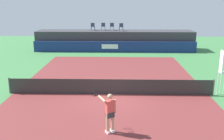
% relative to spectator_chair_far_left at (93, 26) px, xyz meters
% --- Properties ---
extents(ground_plane, '(48.00, 48.00, 0.00)m').
position_rel_spectator_chair_far_left_xyz_m(ground_plane, '(2.55, -12.34, -2.69)').
color(ground_plane, '#3D7A42').
extents(court_inner, '(12.00, 22.00, 0.00)m').
position_rel_spectator_chair_far_left_xyz_m(court_inner, '(2.55, -15.34, -2.69)').
color(court_inner, maroon).
rests_on(court_inner, ground).
extents(sponsor_wall, '(18.00, 0.22, 1.20)m').
position_rel_spectator_chair_far_left_xyz_m(sponsor_wall, '(2.55, -1.84, -2.09)').
color(sponsor_wall, navy).
rests_on(sponsor_wall, ground).
extents(spectator_platform, '(18.00, 2.80, 2.20)m').
position_rel_spectator_chair_far_left_xyz_m(spectator_platform, '(2.55, -0.04, -1.59)').
color(spectator_platform, '#38383D').
rests_on(spectator_platform, ground).
extents(spectator_chair_far_left, '(0.45, 0.45, 0.89)m').
position_rel_spectator_chair_far_left_xyz_m(spectator_chair_far_left, '(0.00, 0.00, 0.00)').
color(spectator_chair_far_left, '#2D3D56').
rests_on(spectator_chair_far_left, spectator_platform).
extents(spectator_chair_left, '(0.48, 0.48, 0.89)m').
position_rel_spectator_chair_far_left_xyz_m(spectator_chair_left, '(1.20, 0.17, 0.00)').
color(spectator_chair_left, '#2D3D56').
rests_on(spectator_chair_left, spectator_platform).
extents(spectator_chair_center, '(0.46, 0.46, 0.89)m').
position_rel_spectator_chair_far_left_xyz_m(spectator_chair_center, '(2.21, 0.11, 0.00)').
color(spectator_chair_center, '#2D3D56').
rests_on(spectator_chair_center, spectator_platform).
extents(spectator_chair_right, '(0.47, 0.47, 0.89)m').
position_rel_spectator_chair_far_left_xyz_m(spectator_chair_right, '(3.28, -0.36, 0.00)').
color(spectator_chair_right, '#2D3D56').
rests_on(spectator_chair_right, spectator_platform).
extents(umpire_chair, '(0.45, 0.45, 2.76)m').
position_rel_spectator_chair_far_left_xyz_m(umpire_chair, '(9.15, -15.35, -1.11)').
color(umpire_chair, white).
rests_on(umpire_chair, ground).
extents(tennis_net, '(12.40, 0.02, 0.95)m').
position_rel_spectator_chair_far_left_xyz_m(tennis_net, '(2.55, -15.34, -2.22)').
color(tennis_net, '#2D2D2D').
rests_on(tennis_net, ground).
extents(net_post_near, '(0.10, 0.10, 1.00)m').
position_rel_spectator_chair_far_left_xyz_m(net_post_near, '(-3.65, -15.34, -2.19)').
color(net_post_near, '#4C4C51').
rests_on(net_post_near, ground).
extents(net_post_far, '(0.10, 0.10, 1.00)m').
position_rel_spectator_chair_far_left_xyz_m(net_post_far, '(8.75, -15.34, -2.19)').
color(net_post_far, '#4C4C51').
rests_on(net_post_far, ground).
extents(tennis_player, '(1.09, 1.02, 1.77)m').
position_rel_spectator_chair_far_left_xyz_m(tennis_player, '(2.68, -20.13, -1.73)').
color(tennis_player, white).
rests_on(tennis_player, court_inner).
extents(tennis_ball, '(0.07, 0.07, 0.07)m').
position_rel_spectator_chair_far_left_xyz_m(tennis_ball, '(1.45, -5.32, -2.66)').
color(tennis_ball, '#D8EA33').
rests_on(tennis_ball, court_inner).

